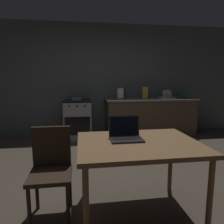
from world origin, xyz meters
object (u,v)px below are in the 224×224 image
object	(u,v)px
bottle	(184,93)
cereal_box	(145,93)
stove_oven	(78,119)
dining_table	(138,149)
electric_kettle	(121,94)
chair	(51,166)
frying_pan	(76,99)
dish_rack	(167,97)
laptop	(126,135)

from	to	relation	value
bottle	cereal_box	size ratio (longest dim) A/B	1.02
stove_oven	dining_table	size ratio (longest dim) A/B	0.76
dining_table	electric_kettle	bearing A→B (deg)	82.60
chair	frying_pan	size ratio (longest dim) A/B	2.16
chair	dish_rack	bearing A→B (deg)	59.16
frying_pan	dish_rack	bearing A→B (deg)	0.78
stove_oven	laptop	xyz separation A→B (m)	(0.52, -2.76, 0.36)
frying_pan	cereal_box	xyz separation A→B (m)	(1.60, 0.05, 0.11)
laptop	electric_kettle	size ratio (longest dim) A/B	1.23
cereal_box	dish_rack	distance (m)	0.55
bottle	chair	bearing A→B (deg)	-135.81
chair	frying_pan	bearing A→B (deg)	95.38
electric_kettle	dish_rack	size ratio (longest dim) A/B	0.76
stove_oven	frying_pan	distance (m)	0.47
chair	laptop	bearing A→B (deg)	7.24
chair	cereal_box	world-z (taller)	cereal_box
dining_table	laptop	xyz separation A→B (m)	(-0.10, 0.10, 0.12)
laptop	electric_kettle	bearing A→B (deg)	71.90
dining_table	chair	size ratio (longest dim) A/B	1.32
stove_oven	electric_kettle	xyz separation A→B (m)	(0.99, 0.00, 0.57)
laptop	electric_kettle	world-z (taller)	electric_kettle
dining_table	dish_rack	distance (m)	3.25
stove_oven	chair	xyz separation A→B (m)	(-0.23, -2.73, 0.06)
electric_kettle	dish_rack	xyz separation A→B (m)	(1.13, 0.00, -0.08)
laptop	bottle	size ratio (longest dim) A/B	1.13
stove_oven	electric_kettle	bearing A→B (deg)	0.14
cereal_box	dish_rack	size ratio (longest dim) A/B	0.82
stove_oven	frying_pan	world-z (taller)	frying_pan
chair	laptop	distance (m)	0.80
stove_oven	dish_rack	distance (m)	2.18
dining_table	chair	xyz separation A→B (m)	(-0.85, 0.14, -0.18)
bottle	cereal_box	world-z (taller)	bottle
stove_oven	laptop	bearing A→B (deg)	-79.40
chair	dish_rack	xyz separation A→B (m)	(2.35, 2.73, 0.43)
chair	frying_pan	world-z (taller)	frying_pan
laptop	stove_oven	bearing A→B (deg)	92.29
bottle	dish_rack	distance (m)	0.42
cereal_box	bottle	bearing A→B (deg)	-4.24
dining_table	bottle	xyz separation A→B (m)	(1.91, 2.82, 0.34)
laptop	dish_rack	world-z (taller)	dish_rack
laptop	cereal_box	size ratio (longest dim) A/B	1.15
dining_table	cereal_box	distance (m)	3.07
electric_kettle	frying_pan	xyz separation A→B (m)	(-1.01, -0.03, -0.10)
frying_pan	stove_oven	bearing A→B (deg)	61.24
chair	bottle	world-z (taller)	bottle
dish_rack	laptop	bearing A→B (deg)	-120.16
stove_oven	chair	size ratio (longest dim) A/B	1.01
dining_table	dish_rack	size ratio (longest dim) A/B	3.43
chair	cereal_box	distance (m)	3.34
dining_table	cereal_box	xyz separation A→B (m)	(0.96, 2.89, 0.35)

